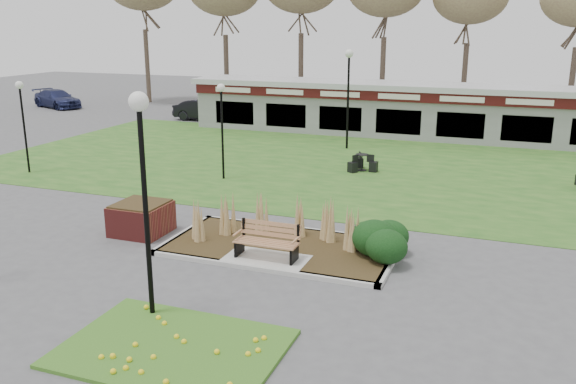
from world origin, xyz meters
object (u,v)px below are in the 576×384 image
(lamp_post_mid_left, at_px, (22,107))
(car_blue, at_px, (57,99))
(bistro_set_a, at_px, (362,165))
(lamp_post_mid_right, at_px, (349,77))
(brick_planter, at_px, (141,218))
(lamp_post_far_left, at_px, (222,110))
(lamp_post_near_right, at_px, (142,157))
(car_silver, at_px, (248,99))
(food_pavilion, at_px, (403,109))
(car_black, at_px, (205,110))
(park_bench, at_px, (268,240))

(lamp_post_mid_left, height_order, car_blue, lamp_post_mid_left)
(lamp_post_mid_left, distance_m, bistro_set_a, 14.27)
(lamp_post_mid_right, distance_m, car_blue, 25.25)
(brick_planter, relative_size, lamp_post_mid_left, 0.39)
(lamp_post_mid_left, relative_size, lamp_post_far_left, 1.00)
(lamp_post_near_right, bearing_deg, brick_planter, 125.77)
(car_silver, distance_m, car_blue, 14.12)
(food_pavilion, relative_size, bistro_set_a, 18.48)
(brick_planter, height_order, lamp_post_far_left, lamp_post_far_left)
(lamp_post_mid_left, relative_size, car_black, 0.93)
(brick_planter, distance_m, car_silver, 27.26)
(lamp_post_near_right, height_order, car_blue, lamp_post_near_right)
(park_bench, bearing_deg, car_silver, 115.20)
(food_pavilion, relative_size, car_black, 6.00)
(lamp_post_near_right, relative_size, bistro_set_a, 3.62)
(bistro_set_a, distance_m, car_silver, 20.25)
(car_black, bearing_deg, food_pavilion, -93.04)
(lamp_post_mid_left, bearing_deg, lamp_post_mid_right, 40.51)
(lamp_post_mid_left, xyz_separation_m, lamp_post_mid_right, (11.21, 9.58, 0.76))
(lamp_post_far_left, relative_size, car_silver, 0.89)
(park_bench, xyz_separation_m, food_pavilion, (0.00, 19.71, 0.89))
(lamp_post_mid_left, height_order, lamp_post_mid_right, lamp_post_mid_right)
(lamp_post_near_right, xyz_separation_m, lamp_post_mid_left, (-12.02, 9.35, -0.73))
(food_pavilion, relative_size, lamp_post_near_right, 5.10)
(lamp_post_far_left, bearing_deg, food_pavilion, 67.62)
(lamp_post_mid_right, distance_m, car_black, 12.58)
(brick_planter, height_order, bistro_set_a, brick_planter)
(park_bench, distance_m, car_blue, 34.28)
(lamp_post_mid_left, bearing_deg, brick_planter, -28.95)
(lamp_post_mid_right, distance_m, car_silver, 15.96)
(food_pavilion, height_order, lamp_post_mid_left, lamp_post_mid_left)
(brick_planter, xyz_separation_m, car_black, (-8.47, 20.00, 0.20))
(food_pavilion, relative_size, car_silver, 5.76)
(food_pavilion, distance_m, lamp_post_near_right, 23.58)
(park_bench, height_order, lamp_post_mid_right, lamp_post_mid_right)
(food_pavilion, xyz_separation_m, bistro_set_a, (-0.12, -8.92, -1.22))
(bistro_set_a, relative_size, car_black, 0.32)
(lamp_post_far_left, distance_m, car_black, 15.53)
(park_bench, relative_size, car_silver, 0.40)
(lamp_post_mid_right, xyz_separation_m, car_blue, (-24.04, 7.16, -2.89))
(brick_planter, height_order, car_black, car_black)
(food_pavilion, relative_size, lamp_post_mid_right, 5.06)
(park_bench, xyz_separation_m, car_silver, (-12.59, 26.75, 0.14))
(lamp_post_far_left, bearing_deg, brick_planter, -84.72)
(lamp_post_mid_right, bearing_deg, lamp_post_mid_left, -139.49)
(park_bench, bearing_deg, lamp_post_far_left, 123.77)
(lamp_post_mid_left, xyz_separation_m, car_silver, (0.58, 21.15, -2.06))
(park_bench, height_order, lamp_post_far_left, lamp_post_far_left)
(food_pavilion, xyz_separation_m, car_black, (-12.87, 1.04, -0.80))
(lamp_post_near_right, bearing_deg, food_pavilion, 87.18)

